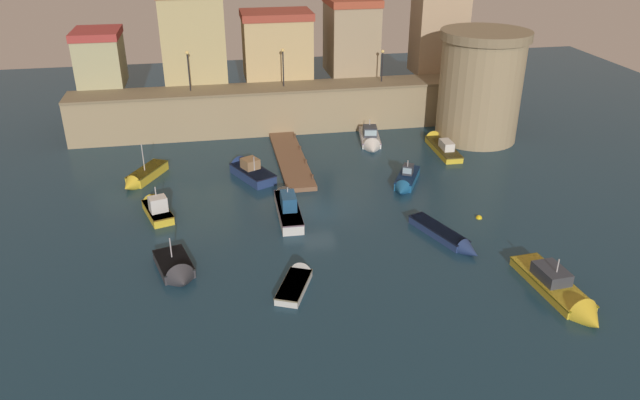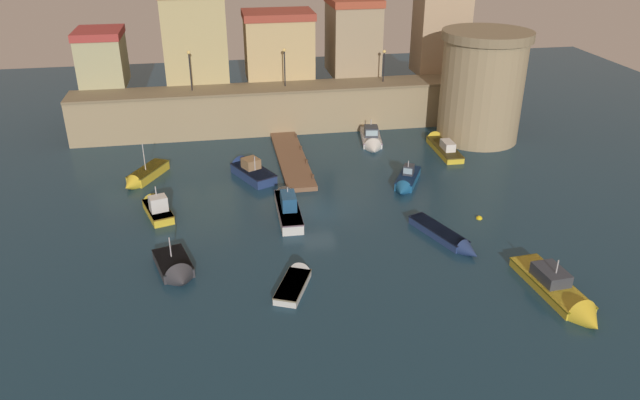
# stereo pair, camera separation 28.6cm
# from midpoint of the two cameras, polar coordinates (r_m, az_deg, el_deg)

# --- Properties ---
(ground_plane) EXTENTS (99.59, 99.59, 0.00)m
(ground_plane) POSITION_cam_midpoint_polar(r_m,az_deg,el_deg) (44.75, 0.00, -1.08)
(ground_plane) COLOR #19384C
(quay_wall) EXTENTS (40.85, 3.99, 4.43)m
(quay_wall) POSITION_cam_midpoint_polar(r_m,az_deg,el_deg) (60.87, -3.06, 8.59)
(quay_wall) COLOR #9E8966
(quay_wall) RESTS_ON ground
(old_town_backdrop) EXTENTS (39.15, 6.23, 8.98)m
(old_town_backdrop) POSITION_cam_midpoint_polar(r_m,az_deg,el_deg) (63.68, -3.58, 14.78)
(old_town_backdrop) COLOR tan
(old_town_backdrop) RESTS_ON ground
(fortress_tower) EXTENTS (8.16, 8.16, 10.18)m
(fortress_tower) POSITION_cam_midpoint_polar(r_m,az_deg,el_deg) (59.47, 15.04, 10.27)
(fortress_tower) COLOR #9E8966
(fortress_tower) RESTS_ON ground
(pier_dock) EXTENTS (2.41, 13.09, 0.70)m
(pier_dock) POSITION_cam_midpoint_polar(r_m,az_deg,el_deg) (53.64, -2.50, 3.86)
(pier_dock) COLOR brown
(pier_dock) RESTS_ON ground
(quay_lamp_0) EXTENTS (0.32, 0.32, 3.74)m
(quay_lamp_0) POSITION_cam_midpoint_polar(r_m,az_deg,el_deg) (59.28, -11.95, 12.28)
(quay_lamp_0) COLOR black
(quay_lamp_0) RESTS_ON quay_wall
(quay_lamp_1) EXTENTS (0.32, 0.32, 3.63)m
(quay_lamp_1) POSITION_cam_midpoint_polar(r_m,az_deg,el_deg) (59.66, -3.20, 12.81)
(quay_lamp_1) COLOR black
(quay_lamp_1) RESTS_ON quay_wall
(quay_lamp_2) EXTENTS (0.32, 0.32, 3.13)m
(quay_lamp_2) POSITION_cam_midpoint_polar(r_m,az_deg,el_deg) (61.64, 6.14, 12.86)
(quay_lamp_2) COLOR black
(quay_lamp_2) RESTS_ON quay_wall
(moored_boat_0) EXTENTS (3.31, 6.30, 1.14)m
(moored_boat_0) POSITION_cam_midpoint_polar(r_m,az_deg,el_deg) (41.59, 12.07, -3.48)
(moored_boat_0) COLOR navy
(moored_boat_0) RESTS_ON ground
(moored_boat_1) EXTENTS (1.68, 7.25, 1.75)m
(moored_boat_1) POSITION_cam_midpoint_polar(r_m,az_deg,el_deg) (57.47, 11.38, 5.10)
(moored_boat_1) COLOR gold
(moored_boat_1) RESTS_ON ground
(moored_boat_2) EXTENTS (2.89, 4.58, 2.54)m
(moored_boat_2) POSITION_cam_midpoint_polar(r_m,az_deg,el_deg) (38.21, -13.09, -6.35)
(moored_boat_2) COLOR #333338
(moored_boat_2) RESTS_ON ground
(moored_boat_3) EXTENTS (2.99, 4.55, 1.29)m
(moored_boat_3) POSITION_cam_midpoint_polar(r_m,az_deg,el_deg) (36.52, -1.98, -7.40)
(moored_boat_3) COLOR silver
(moored_boat_3) RESTS_ON ground
(moored_boat_4) EXTENTS (2.45, 7.40, 2.74)m
(moored_boat_4) POSITION_cam_midpoint_polar(r_m,az_deg,el_deg) (37.65, 21.94, -8.17)
(moored_boat_4) COLOR gold
(moored_boat_4) RESTS_ON ground
(moored_boat_5) EXTENTS (3.60, 5.11, 2.31)m
(moored_boat_5) POSITION_cam_midpoint_polar(r_m,az_deg,el_deg) (49.16, 8.24, 1.78)
(moored_boat_5) COLOR #195689
(moored_boat_5) RESTS_ON ground
(moored_boat_6) EXTENTS (4.12, 5.95, 2.48)m
(moored_boat_6) POSITION_cam_midpoint_polar(r_m,az_deg,el_deg) (50.98, -6.60, 2.88)
(moored_boat_6) COLOR navy
(moored_boat_6) RESTS_ON ground
(moored_boat_7) EXTENTS (2.75, 5.01, 2.73)m
(moored_boat_7) POSITION_cam_midpoint_polar(r_m,az_deg,el_deg) (45.94, -14.92, -0.58)
(moored_boat_7) COLOR gold
(moored_boat_7) RESTS_ON ground
(moored_boat_8) EXTENTS (3.77, 5.42, 3.33)m
(moored_boat_8) POSITION_cam_midpoint_polar(r_m,az_deg,el_deg) (51.57, -16.05, 2.16)
(moored_boat_8) COLOR gold
(moored_boat_8) RESTS_ON ground
(moored_boat_9) EXTENTS (1.61, 7.28, 2.48)m
(moored_boat_9) POSITION_cam_midpoint_polar(r_m,az_deg,el_deg) (44.56, -2.90, -0.43)
(moored_boat_9) COLOR silver
(moored_boat_9) RESTS_ON ground
(moored_boat_12) EXTENTS (2.82, 6.99, 2.51)m
(moored_boat_12) POSITION_cam_midpoint_polar(r_m,az_deg,el_deg) (57.76, 5.00, 5.63)
(moored_boat_12) COLOR white
(moored_boat_12) RESTS_ON ground
(mooring_buoy_0) EXTENTS (0.45, 0.45, 0.45)m
(mooring_buoy_0) POSITION_cam_midpoint_polar(r_m,az_deg,el_deg) (45.23, 14.83, -1.70)
(mooring_buoy_0) COLOR yellow
(mooring_buoy_0) RESTS_ON ground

